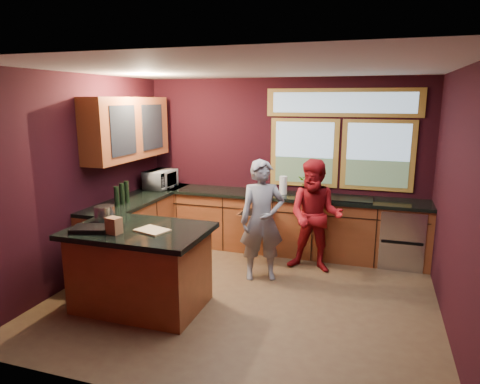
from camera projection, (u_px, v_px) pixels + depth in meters
The scene contains 14 objects.
floor at pixel (245, 295), 5.27m from camera, with size 4.50×4.50×0.00m, color brown.
room_shell at pixel (207, 146), 5.37m from camera, with size 4.52×4.02×2.71m.
back_counter at pixel (289, 224), 6.69m from camera, with size 4.50×0.64×0.93m.
left_counter at pixel (140, 226), 6.55m from camera, with size 0.64×2.30×0.93m.
island at pixel (141, 267), 4.91m from camera, with size 1.55×1.05×0.95m.
person_grey at pixel (262, 220), 5.63m from camera, with size 0.59×0.39×1.61m, color slate.
person_red at pixel (315, 216), 5.90m from camera, with size 0.77×0.60×1.58m, color maroon.
microwave at pixel (160, 179), 7.01m from camera, with size 0.55×0.37×0.30m, color #999999.
potted_plant at pixel (310, 183), 6.51m from camera, with size 0.34×0.30×0.38m, color #999999.
paper_towel at pixel (283, 185), 6.60m from camera, with size 0.12×0.12×0.28m, color silver.
cutting_board at pixel (152, 230), 4.71m from camera, with size 0.35×0.25×0.02m, color tan.
stock_pot at pixel (105, 213), 5.10m from camera, with size 0.24×0.24×0.18m, color #B0B0B5.
paper_bag at pixel (114, 226), 4.61m from camera, with size 0.15×0.12×0.18m, color brown.
black_tray at pixel (91, 229), 4.71m from camera, with size 0.40×0.28×0.05m, color black.
Camera 1 is at (1.45, -4.66, 2.37)m, focal length 32.00 mm.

